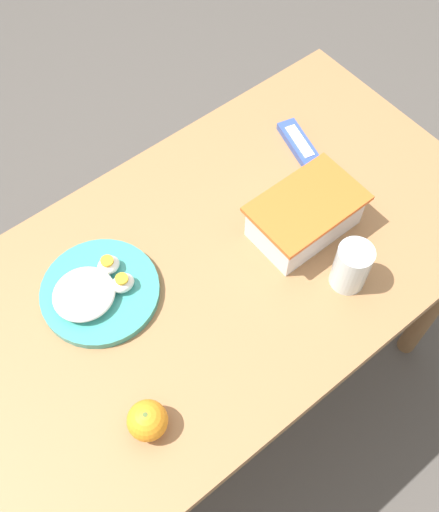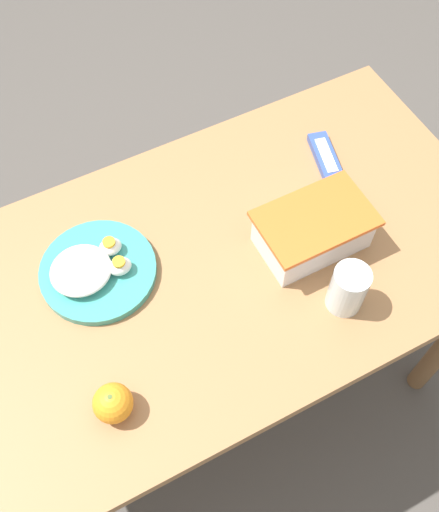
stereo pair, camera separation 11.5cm
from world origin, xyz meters
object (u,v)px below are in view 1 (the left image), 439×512
(orange_fruit, at_px, (147,421))
(rice_plate, at_px, (96,291))
(candy_bar, at_px, (299,144))
(drinking_glass, at_px, (351,267))
(food_container, at_px, (305,217))

(orange_fruit, relative_size, rice_plate, 0.30)
(candy_bar, xyz_separation_m, drinking_glass, (0.16, 0.31, 0.04))
(orange_fruit, xyz_separation_m, rice_plate, (-0.07, -0.26, -0.02))
(food_container, height_order, candy_bar, food_container)
(food_container, relative_size, drinking_glass, 2.08)
(food_container, xyz_separation_m, rice_plate, (0.41, -0.13, -0.02))
(food_container, distance_m, rice_plate, 0.43)
(food_container, height_order, orange_fruit, food_container)
(food_container, distance_m, drinking_glass, 0.14)
(candy_bar, relative_size, drinking_glass, 1.35)
(orange_fruit, height_order, rice_plate, orange_fruit)
(orange_fruit, height_order, candy_bar, orange_fruit)
(drinking_glass, bearing_deg, orange_fruit, -0.89)
(rice_plate, height_order, drinking_glass, drinking_glass)
(rice_plate, distance_m, drinking_glass, 0.48)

